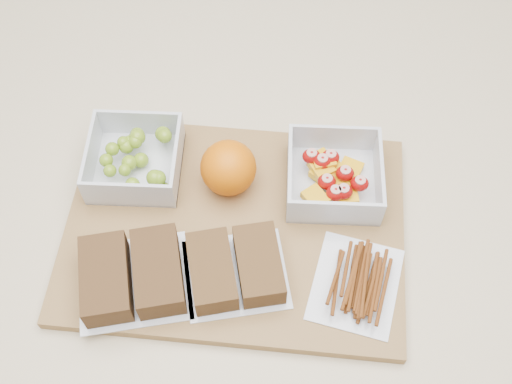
% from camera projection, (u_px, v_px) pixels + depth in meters
% --- Properties ---
extents(counter, '(1.20, 0.90, 0.90)m').
position_uv_depth(counter, '(250.00, 330.00, 1.21)').
color(counter, beige).
rests_on(counter, ground).
extents(cutting_board, '(0.44, 0.32, 0.02)m').
position_uv_depth(cutting_board, '(235.00, 228.00, 0.81)').
color(cutting_board, olive).
rests_on(cutting_board, counter).
extents(grape_container, '(0.12, 0.12, 0.05)m').
position_uv_depth(grape_container, '(136.00, 159.00, 0.83)').
color(grape_container, silver).
rests_on(grape_container, cutting_board).
extents(fruit_container, '(0.12, 0.12, 0.05)m').
position_uv_depth(fruit_container, '(333.00, 177.00, 0.81)').
color(fruit_container, silver).
rests_on(fruit_container, cutting_board).
extents(orange, '(0.07, 0.07, 0.07)m').
position_uv_depth(orange, '(228.00, 168.00, 0.80)').
color(orange, orange).
rests_on(orange, cutting_board).
extents(sandwich_bag_left, '(0.15, 0.14, 0.04)m').
position_uv_depth(sandwich_bag_left, '(132.00, 275.00, 0.74)').
color(sandwich_bag_left, silver).
rests_on(sandwich_bag_left, cutting_board).
extents(sandwich_bag_center, '(0.14, 0.13, 0.04)m').
position_uv_depth(sandwich_bag_center, '(236.00, 268.00, 0.75)').
color(sandwich_bag_center, silver).
rests_on(sandwich_bag_center, cutting_board).
extents(pretzel_bag, '(0.12, 0.14, 0.03)m').
position_uv_depth(pretzel_bag, '(357.00, 280.00, 0.75)').
color(pretzel_bag, silver).
rests_on(pretzel_bag, cutting_board).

